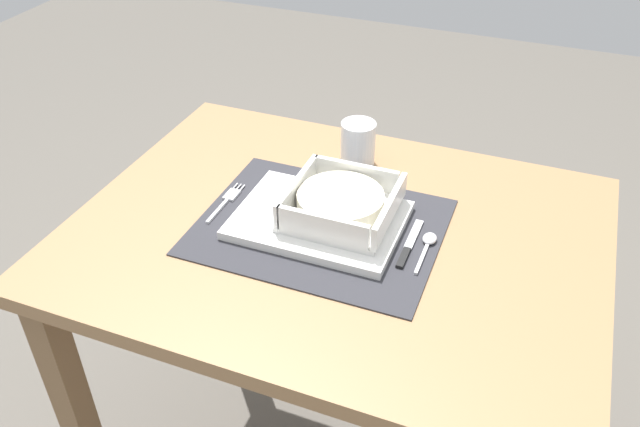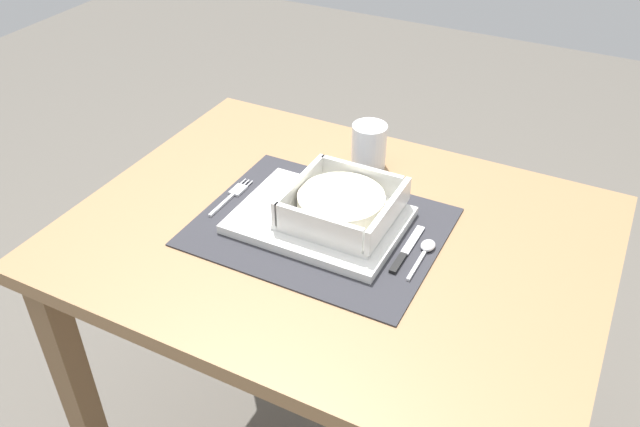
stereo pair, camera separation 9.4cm
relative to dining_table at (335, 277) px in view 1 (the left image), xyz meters
The scene contains 8 objects.
dining_table is the anchor object (origin of this frame).
placemat 0.12m from the dining_table, 169.54° to the right, with size 0.42×0.33×0.00m, color #2D2D33.
serving_plate 0.13m from the dining_table, behind, with size 0.29×0.21×0.02m, color white.
porridge_bowl 0.16m from the dining_table, 79.62° to the left, with size 0.18×0.18×0.06m.
fork 0.25m from the dining_table, behind, with size 0.02×0.13×0.00m.
spoon 0.20m from the dining_table, ahead, with size 0.02×0.11×0.01m.
butter_knife 0.18m from the dining_table, ahead, with size 0.01×0.14×0.01m.
drinking_glass 0.27m from the dining_table, 99.33° to the left, with size 0.07×0.07×0.09m.
Camera 1 is at (0.31, -0.87, 1.44)m, focal length 36.83 mm.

